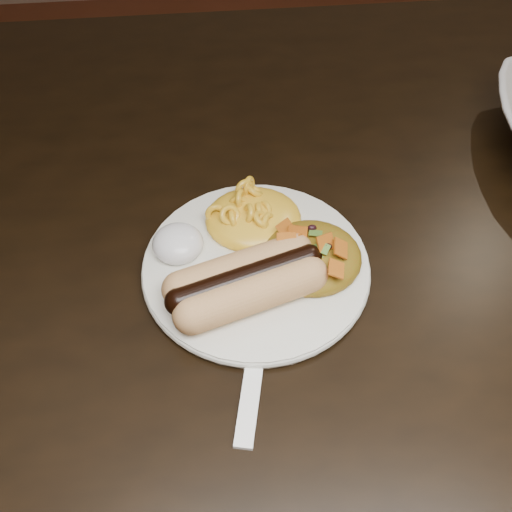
{
  "coord_description": "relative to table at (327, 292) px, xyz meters",
  "views": [
    {
      "loc": [
        -0.12,
        -0.38,
        1.19
      ],
      "look_at": [
        -0.08,
        -0.03,
        0.77
      ],
      "focal_mm": 42.0,
      "sensor_mm": 36.0,
      "label": 1
    }
  ],
  "objects": [
    {
      "name": "floor",
      "position": [
        0.0,
        0.0,
        -0.66
      ],
      "size": [
        4.0,
        4.0,
        0.0
      ],
      "primitive_type": "plane",
      "color": "#5E2A19",
      "rests_on": "ground"
    },
    {
      "name": "fork",
      "position": [
        -0.1,
        -0.16,
        0.09
      ],
      "size": [
        0.06,
        0.16,
        0.0
      ],
      "primitive_type": "cube",
      "rotation": [
        0.0,
        0.0,
        -0.22
      ],
      "color": "white",
      "rests_on": "table"
    },
    {
      "name": "taco_salad",
      "position": [
        -0.03,
        -0.04,
        0.12
      ],
      "size": [
        0.09,
        0.09,
        0.04
      ],
      "rotation": [
        0.0,
        0.0,
        0.35
      ],
      "color": "#9A2C09",
      "rests_on": "plate"
    },
    {
      "name": "hotdog",
      "position": [
        -0.1,
        -0.07,
        0.12
      ],
      "size": [
        0.12,
        0.1,
        0.03
      ],
      "rotation": [
        0.0,
        0.0,
        0.31
      ],
      "color": "#E3A770",
      "rests_on": "plate"
    },
    {
      "name": "mac_and_cheese",
      "position": [
        -0.08,
        0.02,
        0.12
      ],
      "size": [
        0.12,
        0.11,
        0.04
      ],
      "primitive_type": "ellipsoid",
      "rotation": [
        0.0,
        0.0,
        0.29
      ],
      "color": "orange",
      "rests_on": "plate"
    },
    {
      "name": "sour_cream",
      "position": [
        -0.15,
        -0.01,
        0.12
      ],
      "size": [
        0.06,
        0.06,
        0.03
      ],
      "primitive_type": "ellipsoid",
      "rotation": [
        0.0,
        0.0,
        -0.31
      ],
      "color": "white",
      "rests_on": "plate"
    },
    {
      "name": "table",
      "position": [
        0.0,
        0.0,
        0.0
      ],
      "size": [
        1.6,
        0.9,
        0.75
      ],
      "color": "black",
      "rests_on": "floor"
    },
    {
      "name": "plate",
      "position": [
        -0.08,
        -0.03,
        0.1
      ],
      "size": [
        0.22,
        0.22,
        0.01
      ],
      "primitive_type": "cylinder",
      "rotation": [
        0.0,
        0.0,
        -0.06
      ],
      "color": "silver",
      "rests_on": "table"
    }
  ]
}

